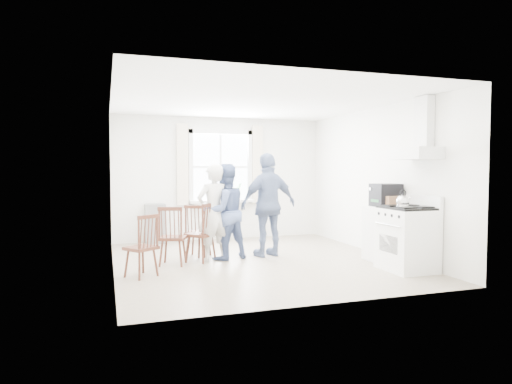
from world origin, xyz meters
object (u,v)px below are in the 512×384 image
object	(u,v)px
stereo_stack	(386,195)
windsor_chair_c	(145,239)
low_cabinet	(384,234)
person_left	(213,213)
windsor_chair_a	(206,226)
person_mid	(225,212)
person_right	(269,205)
gas_stove	(407,238)
windsor_chair_b	(171,230)

from	to	relation	value
stereo_stack	windsor_chair_c	world-z (taller)	stereo_stack
low_cabinet	person_left	distance (m)	2.82
low_cabinet	windsor_chair_a	size ratio (longest dim) A/B	0.93
person_mid	person_right	world-z (taller)	person_right
windsor_chair_a	person_right	xyz separation A→B (m)	(1.13, 0.14, 0.30)
windsor_chair_c	person_left	bearing A→B (deg)	35.73
windsor_chair_a	person_mid	distance (m)	0.41
gas_stove	stereo_stack	distance (m)	0.92
person_mid	person_right	bearing A→B (deg)	164.98
person_mid	person_right	size ratio (longest dim) A/B	0.89
windsor_chair_a	windsor_chair_c	bearing A→B (deg)	-142.01
low_cabinet	person_right	bearing A→B (deg)	149.10
gas_stove	low_cabinet	world-z (taller)	gas_stove
windsor_chair_b	person_left	bearing A→B (deg)	14.86
windsor_chair_b	windsor_chair_a	bearing A→B (deg)	15.23
windsor_chair_b	person_right	size ratio (longest dim) A/B	0.53
gas_stove	windsor_chair_c	size ratio (longest dim) A/B	1.25
person_right	person_mid	bearing A→B (deg)	-8.83
person_right	windsor_chair_b	bearing A→B (deg)	-0.77
low_cabinet	windsor_chair_b	distance (m)	3.44
gas_stove	stereo_stack	size ratio (longest dim) A/B	2.68
stereo_stack	windsor_chair_b	distance (m)	3.50
windsor_chair_b	low_cabinet	bearing A→B (deg)	-11.64
gas_stove	stereo_stack	xyz separation A→B (m)	(0.09, 0.70, 0.60)
person_left	person_mid	bearing A→B (deg)	-175.05
stereo_stack	person_left	size ratio (longest dim) A/B	0.26
stereo_stack	person_mid	bearing A→B (deg)	158.49
windsor_chair_c	person_left	distance (m)	1.44
person_left	person_mid	world-z (taller)	person_mid
stereo_stack	windsor_chair_c	bearing A→B (deg)	179.14
stereo_stack	person_right	distance (m)	1.96
gas_stove	stereo_stack	bearing A→B (deg)	82.68
person_left	person_right	xyz separation A→B (m)	(1.00, 0.11, 0.10)
person_mid	stereo_stack	bearing A→B (deg)	141.69
windsor_chair_a	person_mid	xyz separation A→B (m)	(0.34, 0.11, 0.21)
person_left	person_right	distance (m)	1.01
windsor_chair_c	person_right	distance (m)	2.37
low_cabinet	person_left	bearing A→B (deg)	161.60
low_cabinet	windsor_chair_b	bearing A→B (deg)	168.36
low_cabinet	person_left	world-z (taller)	person_left
low_cabinet	person_right	distance (m)	1.98
person_left	person_mid	xyz separation A→B (m)	(0.21, 0.08, 0.00)
gas_stove	low_cabinet	size ratio (longest dim) A/B	1.24
windsor_chair_b	person_left	xyz separation A→B (m)	(0.71, 0.19, 0.22)
gas_stove	person_mid	size ratio (longest dim) A/B	0.70
windsor_chair_b	person_right	xyz separation A→B (m)	(1.71, 0.30, 0.32)
windsor_chair_c	person_mid	world-z (taller)	person_mid
person_left	person_right	bearing A→B (deg)	169.57
gas_stove	windsor_chair_a	size ratio (longest dim) A/B	1.16
low_cabinet	windsor_chair_a	bearing A→B (deg)	162.98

